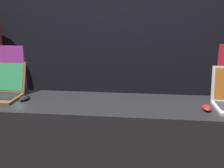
# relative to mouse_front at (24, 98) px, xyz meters

# --- Properties ---
(wall_back) EXTENTS (8.00, 0.05, 2.80)m
(wall_back) POSITION_rel_mouse_front_xyz_m (0.68, 1.17, 0.51)
(wall_back) COLOR black
(wall_back) RESTS_ON ground_plane
(display_counter) EXTENTS (2.36, 0.56, 0.87)m
(display_counter) POSITION_rel_mouse_front_xyz_m (0.68, 0.00, -0.45)
(display_counter) COLOR black
(display_counter) RESTS_ON ground_plane
(mouse_front) EXTENTS (0.07, 0.11, 0.03)m
(mouse_front) POSITION_rel_mouse_front_xyz_m (0.00, 0.00, 0.00)
(mouse_front) COLOR black
(mouse_front) RESTS_ON display_counter
(promo_stand_front) EXTENTS (0.36, 0.07, 0.40)m
(promo_stand_front) POSITION_rel_mouse_front_xyz_m (-0.25, 0.20, 0.18)
(promo_stand_front) COLOR black
(promo_stand_front) RESTS_ON display_counter
(mouse_back) EXTENTS (0.06, 0.11, 0.03)m
(mouse_back) POSITION_rel_mouse_front_xyz_m (1.37, -0.07, 0.00)
(mouse_back) COLOR maroon
(mouse_back) RESTS_ON display_counter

